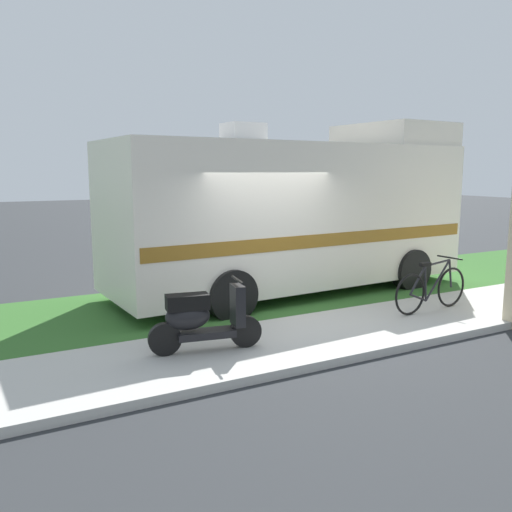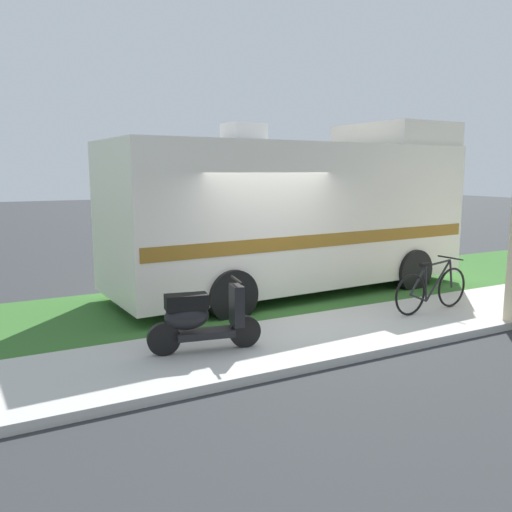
{
  "view_description": "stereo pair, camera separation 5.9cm",
  "coord_description": "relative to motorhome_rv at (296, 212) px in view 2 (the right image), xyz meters",
  "views": [
    {
      "loc": [
        -4.55,
        -7.51,
        2.54
      ],
      "look_at": [
        -0.31,
        0.3,
        1.1
      ],
      "focal_mm": 37.37,
      "sensor_mm": 36.0,
      "label": 1
    },
    {
      "loc": [
        -4.5,
        -7.53,
        2.54
      ],
      "look_at": [
        -0.31,
        0.3,
        1.1
      ],
      "focal_mm": 37.37,
      "sensor_mm": 36.0,
      "label": 2
    }
  ],
  "objects": [
    {
      "name": "sidewalk",
      "position": [
        -1.34,
        -2.85,
        -1.63
      ],
      "size": [
        24.0,
        2.0,
        0.12
      ],
      "color": "beige",
      "rests_on": "ground"
    },
    {
      "name": "bicycle",
      "position": [
        1.07,
        -2.71,
        -1.17
      ],
      "size": [
        1.77,
        0.52,
        0.91
      ],
      "color": "black",
      "rests_on": "ground"
    },
    {
      "name": "ground_plane",
      "position": [
        -1.34,
        -1.65,
        -1.69
      ],
      "size": [
        80.0,
        80.0,
        0.0
      ],
      "primitive_type": "plane",
      "color": "#2D3033"
    },
    {
      "name": "scooter",
      "position": [
        -3.25,
        -2.76,
        -1.11
      ],
      "size": [
        1.54,
        0.58,
        0.97
      ],
      "color": "black",
      "rests_on": "ground"
    },
    {
      "name": "pickup_truck_near",
      "position": [
        3.78,
        4.22,
        -0.72
      ],
      "size": [
        5.73,
        2.55,
        1.82
      ],
      "color": "silver",
      "rests_on": "ground"
    },
    {
      "name": "motorhome_rv",
      "position": [
        0.0,
        0.0,
        0.0
      ],
      "size": [
        7.53,
        2.89,
        3.54
      ],
      "color": "silver",
      "rests_on": "ground"
    },
    {
      "name": "grass_strip",
      "position": [
        -1.34,
        -0.15,
        -1.65
      ],
      "size": [
        24.0,
        3.4,
        0.08
      ],
      "color": "#336628",
      "rests_on": "ground"
    }
  ]
}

